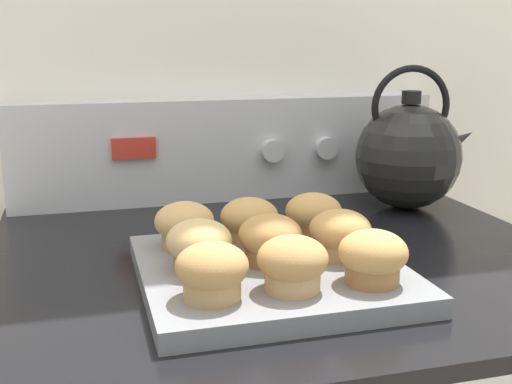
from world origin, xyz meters
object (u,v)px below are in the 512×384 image
Objects in this scene: muffin_r0_c1 at (293,263)px; muffin_r0_c2 at (373,257)px; muffin_r1_c2 at (340,234)px; muffin_r1_c1 at (270,239)px; muffin_r2_c0 at (185,225)px; muffin_r2_c2 at (314,215)px; muffin_r2_c1 at (249,220)px; muffin_pan at (270,272)px; muffin_r0_c0 at (212,271)px; tea_kettle at (409,154)px; muffin_r1_c0 at (199,245)px.

muffin_r0_c1 is 0.09m from muffin_r0_c2.
muffin_r1_c1 is at bearing 178.59° from muffin_r1_c2.
muffin_r1_c2 is 0.19m from muffin_r2_c0.
muffin_r2_c2 is (0.16, 0.00, 0.00)m from muffin_r2_c0.
muffin_r0_c1 is at bearing -136.67° from muffin_r1_c2.
muffin_r2_c1 is (-0.09, 0.16, 0.00)m from muffin_r0_c2.
muffin_r1_c2 is at bearing -0.91° from muffin_pan.
tea_kettle reaches higher than muffin_r0_c0.
muffin_r1_c1 is 0.12m from muffin_r2_c0.
muffin_r1_c2 is (0.16, -0.00, 0.00)m from muffin_r1_c0.
muffin_pan is at bearing -135.02° from muffin_r2_c2.
muffin_r1_c0 is 0.31× the size of tea_kettle.
muffin_r0_c1 and muffin_r2_c2 have the same top height.
muffin_r0_c1 is 1.00× the size of muffin_r1_c0.
muffin_r0_c0 and muffin_r2_c1 have the same top height.
muffin_r0_c1 is 0.11m from muffin_r1_c0.
tea_kettle is (0.22, 0.34, 0.04)m from muffin_r0_c2.
muffin_r1_c2 is at bearing -26.51° from muffin_r2_c0.
tea_kettle reaches higher than muffin_r0_c2.
muffin_r0_c1 and muffin_r2_c1 have the same top height.
muffin_r0_c0 and muffin_r2_c2 have the same top height.
muffin_r2_c1 is 0.36m from tea_kettle.
muffin_r0_c0 is 0.18m from muffin_r2_c1.
muffin_r1_c0 is at bearing -153.68° from muffin_r2_c2.
muffin_r2_c1 reaches higher than muffin_pan.
muffin_r0_c0 is 1.00× the size of muffin_r2_c2.
muffin_r2_c0 is (-0.17, 0.17, 0.00)m from muffin_r0_c2.
muffin_r1_c2 is (-0.00, 0.08, 0.00)m from muffin_r0_c2.
muffin_r1_c2 is at bearing -131.39° from tea_kettle.
muffin_r1_c1 is at bearing 44.37° from muffin_r0_c0.
muffin_r0_c0 and muffin_r0_c1 have the same top height.
muffin_r0_c2 is 0.41m from tea_kettle.
muffin_r0_c0 is at bearing 179.74° from muffin_r0_c1.
muffin_pan is at bearing -88.33° from muffin_r2_c1.
muffin_r0_c1 reaches higher than muffin_pan.
muffin_r2_c1 is at bearing -178.85° from muffin_r2_c2.
muffin_r2_c2 is 0.31× the size of tea_kettle.
muffin_r0_c1 is (0.08, -0.00, 0.00)m from muffin_r0_c0.
muffin_r2_c0 is (-0.08, 0.16, 0.00)m from muffin_r0_c1.
muffin_r2_c1 is (0.08, 0.08, 0.00)m from muffin_r1_c0.
tea_kettle is (0.22, 0.25, 0.04)m from muffin_r1_c2.
muffin_r2_c1 is 0.31× the size of tea_kettle.
muffin_r1_c1 is 1.00× the size of muffin_r2_c1.
muffin_r1_c0 is 0.08m from muffin_r1_c1.
tea_kettle is (0.39, 0.17, 0.04)m from muffin_r2_c0.
muffin_r1_c0 is at bearing 88.05° from muffin_r0_c0.
muffin_r0_c1 is 0.31× the size of tea_kettle.
muffin_r1_c1 is 0.40m from tea_kettle.
muffin_r0_c1 is 0.08m from muffin_r1_c1.
muffin_r1_c1 is at bearing -44.26° from muffin_r2_c0.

